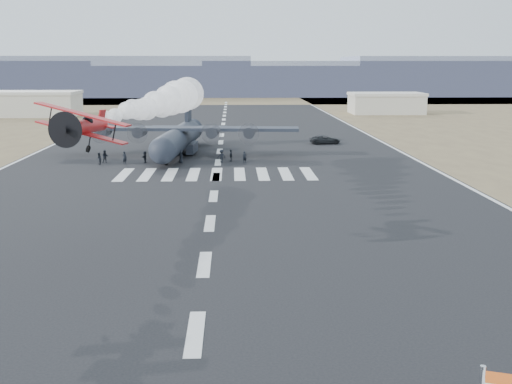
{
  "coord_description": "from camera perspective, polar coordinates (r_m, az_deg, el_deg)",
  "views": [
    {
      "loc": [
        2.04,
        -32.15,
        14.18
      ],
      "look_at": [
        3.94,
        18.26,
        4.0
      ],
      "focal_mm": 45.0,
      "sensor_mm": 36.0,
      "label": 1
    }
  ],
  "objects": [
    {
      "name": "crew_c",
      "position": [
        93.08,
        -3.09,
        3.21
      ],
      "size": [
        1.33,
        0.91,
        1.88
      ],
      "primitive_type": "imported",
      "rotation": [
        0.0,
        0.0,
        3.46
      ],
      "color": "black",
      "rests_on": "ground"
    },
    {
      "name": "support_vehicle",
      "position": [
        115.31,
        6.16,
        4.65
      ],
      "size": [
        5.57,
        2.96,
        1.49
      ],
      "primitive_type": "imported",
      "rotation": [
        0.0,
        0.0,
        1.66
      ],
      "color": "black",
      "rests_on": "ground"
    },
    {
      "name": "crew_g",
      "position": [
        92.53,
        -1.02,
        3.12
      ],
      "size": [
        0.74,
        0.67,
        1.67
      ],
      "primitive_type": "imported",
      "rotation": [
        0.0,
        0.0,
        0.32
      ],
      "color": "black",
      "rests_on": "ground"
    },
    {
      "name": "ground",
      "position": [
        35.2,
        -5.43,
        -12.4
      ],
      "size": [
        500.0,
        500.0,
        0.0
      ],
      "primitive_type": "plane",
      "color": "black",
      "rests_on": "ground"
    },
    {
      "name": "scrub_far",
      "position": [
        262.54,
        -2.63,
        8.3
      ],
      "size": [
        500.0,
        80.0,
        0.0
      ],
      "primitive_type": "cube",
      "color": "brown",
      "rests_on": "ground"
    },
    {
      "name": "crew_h",
      "position": [
        95.05,
        -13.26,
        3.09
      ],
      "size": [
        0.98,
        0.69,
        1.85
      ],
      "primitive_type": "imported",
      "rotation": [
        0.0,
        0.0,
        0.16
      ],
      "color": "black",
      "rests_on": "ground"
    },
    {
      "name": "crew_d",
      "position": [
        94.09,
        -2.25,
        3.26
      ],
      "size": [
        0.53,
        1.02,
        1.72
      ],
      "primitive_type": "imported",
      "rotation": [
        0.0,
        0.0,
        4.7
      ],
      "color": "black",
      "rests_on": "ground"
    },
    {
      "name": "hangar_left",
      "position": [
        185.52,
        -19.26,
        7.45
      ],
      "size": [
        24.5,
        14.5,
        6.7
      ],
      "color": "#B3AE9F",
      "rests_on": "ground"
    },
    {
      "name": "aerobatic_biplane",
      "position": [
        47.32,
        -15.07,
        5.68
      ],
      "size": [
        6.85,
        6.27,
        3.36
      ],
      "rotation": [
        0.0,
        0.22,
        -0.11
      ],
      "color": "red"
    },
    {
      "name": "ridge_seg_d",
      "position": [
        292.26,
        -2.6,
        9.89
      ],
      "size": [
        150.0,
        50.0,
        13.0
      ],
      "primitive_type": "cube",
      "color": "slate",
      "rests_on": "ground"
    },
    {
      "name": "ridge_seg_e",
      "position": [
        298.93,
        10.16,
        9.95
      ],
      "size": [
        150.0,
        50.0,
        15.0
      ],
      "primitive_type": "cube",
      "color": "slate",
      "rests_on": "ground"
    },
    {
      "name": "crew_f",
      "position": [
        93.98,
        -9.85,
        3.08
      ],
      "size": [
        0.77,
        1.63,
        1.69
      ],
      "primitive_type": "imported",
      "rotation": [
        0.0,
        0.0,
        4.54
      ],
      "color": "black",
      "rests_on": "ground"
    },
    {
      "name": "crew_e",
      "position": [
        93.06,
        -6.7,
        3.13
      ],
      "size": [
        0.89,
        1.03,
        1.8
      ],
      "primitive_type": "imported",
      "rotation": [
        0.0,
        0.0,
        2.06
      ],
      "color": "black",
      "rests_on": "ground"
    },
    {
      "name": "ridge_seg_f",
      "position": [
        319.0,
        21.81,
        9.59
      ],
      "size": [
        150.0,
        50.0,
        17.0
      ],
      "primitive_type": "cube",
      "color": "slate",
      "rests_on": "ground"
    },
    {
      "name": "transport_aircraft",
      "position": [
        102.06,
        -6.88,
        4.93
      ],
      "size": [
        37.81,
        31.09,
        10.91
      ],
      "rotation": [
        0.0,
        0.0,
        -0.08
      ],
      "color": "#202230",
      "rests_on": "ground"
    },
    {
      "name": "runway_markings",
      "position": [
        93.26,
        -3.39,
        2.65
      ],
      "size": [
        60.0,
        260.0,
        0.01
      ],
      "primitive_type": null,
      "color": "silver",
      "rests_on": "ground"
    },
    {
      "name": "hangar_right",
      "position": [
        187.71,
        11.5,
        7.77
      ],
      "size": [
        20.5,
        12.5,
        5.9
      ],
      "color": "#B3AE9F",
      "rests_on": "ground"
    },
    {
      "name": "crew_b",
      "position": [
        93.69,
        -13.79,
        2.9
      ],
      "size": [
        0.7,
        0.93,
        1.7
      ],
      "primitive_type": "imported",
      "rotation": [
        0.0,
        0.0,
        4.97
      ],
      "color": "black",
      "rests_on": "ground"
    },
    {
      "name": "ridge_seg_c",
      "position": [
        299.8,
        -15.31,
        9.92
      ],
      "size": [
        150.0,
        50.0,
        17.0
      ],
      "primitive_type": "cube",
      "color": "slate",
      "rests_on": "ground"
    },
    {
      "name": "crew_a",
      "position": [
        93.26,
        -11.6,
        3.0
      ],
      "size": [
        0.84,
        0.78,
        1.85
      ],
      "primitive_type": "imported",
      "rotation": [
        0.0,
        0.0,
        2.72
      ],
      "color": "black",
      "rests_on": "ground"
    },
    {
      "name": "smoke_trail",
      "position": [
        78.65,
        -7.23,
        8.33
      ],
      "size": [
        6.8,
        39.82,
        4.35
      ],
      "rotation": [
        0.0,
        0.0,
        -0.11
      ],
      "color": "white"
    }
  ]
}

